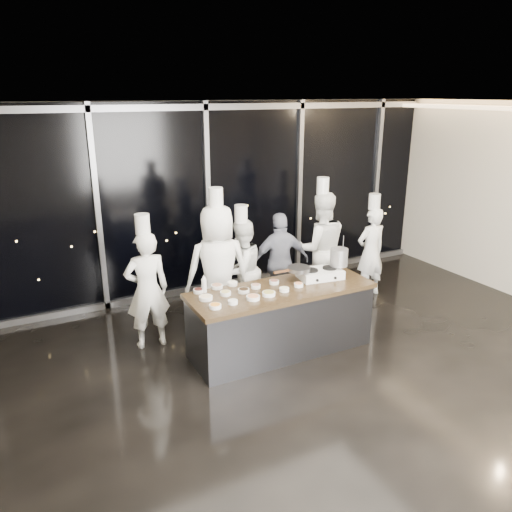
{
  "coord_description": "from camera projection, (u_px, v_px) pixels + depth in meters",
  "views": [
    {
      "loc": [
        -3.04,
        -4.3,
        3.32
      ],
      "look_at": [
        -0.22,
        1.2,
        1.29
      ],
      "focal_mm": 35.0,
      "sensor_mm": 36.0,
      "label": 1
    }
  ],
  "objects": [
    {
      "name": "stock_pot",
      "position": [
        339.0,
        257.0,
        6.86
      ],
      "size": [
        0.27,
        0.27,
        0.24
      ],
      "primitive_type": "cylinder",
      "rotation": [
        0.0,
        0.0,
        -0.14
      ],
      "color": "#AFAFB2",
      "rests_on": "stove"
    },
    {
      "name": "stove",
      "position": [
        320.0,
        274.0,
        6.82
      ],
      "size": [
        0.62,
        0.43,
        0.14
      ],
      "rotation": [
        0.0,
        0.0,
        -0.14
      ],
      "color": "white",
      "rests_on": "demo_counter"
    },
    {
      "name": "room_shell",
      "position": [
        339.0,
        197.0,
        5.37
      ],
      "size": [
        9.02,
        7.02,
        3.21
      ],
      "color": "beige",
      "rests_on": "ground"
    },
    {
      "name": "frying_pan",
      "position": [
        298.0,
        269.0,
        6.69
      ],
      "size": [
        0.56,
        0.35,
        0.05
      ],
      "rotation": [
        0.0,
        0.0,
        -0.14
      ],
      "color": "slate",
      "rests_on": "stove"
    },
    {
      "name": "chef_center",
      "position": [
        241.0,
        269.0,
        7.52
      ],
      "size": [
        0.91,
        0.82,
        1.77
      ],
      "rotation": [
        0.0,
        0.0,
        3.52
      ],
      "color": "white",
      "rests_on": "ground"
    },
    {
      "name": "chef_right",
      "position": [
        320.0,
        248.0,
        8.04
      ],
      "size": [
        1.06,
        0.93,
        2.08
      ],
      "rotation": [
        0.0,
        0.0,
        2.85
      ],
      "color": "white",
      "rests_on": "ground"
    },
    {
      "name": "guest",
      "position": [
        281.0,
        262.0,
        7.8
      ],
      "size": [
        0.98,
        0.55,
        1.58
      ],
      "rotation": [
        0.0,
        0.0,
        2.96
      ],
      "color": "#151F3C",
      "rests_on": "ground"
    },
    {
      "name": "demo_counter",
      "position": [
        281.0,
        320.0,
        6.61
      ],
      "size": [
        2.46,
        0.86,
        0.9
      ],
      "color": "#36363B",
      "rests_on": "ground"
    },
    {
      "name": "prep_bowls",
      "position": [
        242.0,
        292.0,
        6.29
      ],
      "size": [
        1.39,
        0.72,
        0.05
      ],
      "color": "white",
      "rests_on": "demo_counter"
    },
    {
      "name": "ground",
      "position": [
        318.0,
        383.0,
        5.99
      ],
      "size": [
        9.0,
        9.0,
        0.0
      ],
      "primitive_type": "plane",
      "color": "black",
      "rests_on": "ground"
    },
    {
      "name": "chef_left",
      "position": [
        218.0,
        269.0,
        7.03
      ],
      "size": [
        0.98,
        0.7,
        2.11
      ],
      "rotation": [
        0.0,
        0.0,
        3.02
      ],
      "color": "white",
      "rests_on": "ground"
    },
    {
      "name": "chef_far_left",
      "position": [
        147.0,
        289.0,
        6.64
      ],
      "size": [
        0.61,
        0.41,
        1.85
      ],
      "rotation": [
        0.0,
        0.0,
        3.1
      ],
      "color": "white",
      "rests_on": "ground"
    },
    {
      "name": "window_wall",
      "position": [
        207.0,
        200.0,
        8.39
      ],
      "size": [
        8.9,
        0.11,
        3.2
      ],
      "color": "black",
      "rests_on": "ground"
    },
    {
      "name": "squeeze_bottle",
      "position": [
        204.0,
        284.0,
        6.32
      ],
      "size": [
        0.06,
        0.06,
        0.24
      ],
      "color": "silver",
      "rests_on": "demo_counter"
    },
    {
      "name": "chef_side",
      "position": [
        371.0,
        251.0,
        8.39
      ],
      "size": [
        0.57,
        0.38,
        1.76
      ],
      "rotation": [
        0.0,
        0.0,
        3.17
      ],
      "color": "white",
      "rests_on": "ground"
    }
  ]
}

